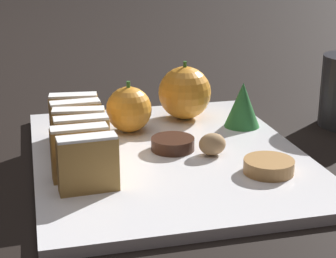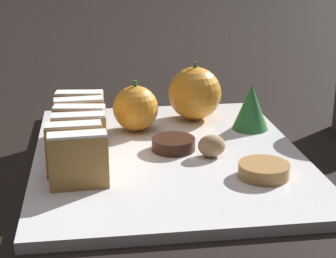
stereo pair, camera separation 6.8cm
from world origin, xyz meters
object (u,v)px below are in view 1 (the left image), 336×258
orange_near (185,93)px  chocolate_cookie (173,144)px  orange_far (129,109)px  walnut (212,144)px

orange_near → chocolate_cookie: size_ratio=1.56×
orange_near → chocolate_cookie: 0.14m
orange_far → walnut: size_ratio=2.10×
orange_far → walnut: bearing=-53.8°
walnut → orange_near: bearing=87.3°
orange_near → orange_far: 0.10m
chocolate_cookie → walnut: bearing=-33.6°
walnut → chocolate_cookie: size_ratio=0.62×
orange_near → walnut: (-0.01, -0.15, -0.02)m
orange_near → orange_far: orange_near is taller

